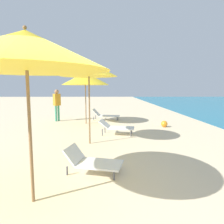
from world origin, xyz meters
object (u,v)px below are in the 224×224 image
Objects in this scene: umbrella_nearest at (26,50)px; beach_ball at (164,124)px; lounger_nearest_shoreside at (92,161)px; lounger_second_shoreside at (116,127)px; lounger_farthest_shoreside at (105,115)px; umbrella_second at (89,69)px; umbrella_farthest at (85,79)px; person_walking_near at (57,102)px.

umbrella_nearest is 7.53m from beach_ball.
lounger_second_shoreside is (0.65, 3.50, 0.06)m from lounger_nearest_shoreside.
lounger_nearest_shoreside is 0.91× the size of lounger_second_shoreside.
lounger_farthest_shoreside is at bearing 102.43° from lounger_nearest_shoreside.
umbrella_farthest is (-0.55, 3.74, -0.11)m from umbrella_second.
beach_ball is (5.48, -1.82, -0.93)m from person_walking_near.
umbrella_nearest is at bearing -37.80° from person_walking_near.
person_walking_near is at bearing 143.51° from lounger_second_shoreside.
umbrella_farthest is 8.87× the size of beach_ball.
umbrella_second is at bearing -116.74° from lounger_second_shoreside.
lounger_second_shoreside is 2.77m from beach_ball.
lounger_farthest_shoreside reaches higher than beach_ball.
umbrella_second reaches higher than lounger_farthest_shoreside.
lounger_second_shoreside is (1.51, 4.59, -2.06)m from umbrella_nearest.
lounger_second_shoreside is at bearing 93.14° from lounger_nearest_shoreside.
beach_ball is at bearing -14.94° from umbrella_farthest.
umbrella_farthest is at bearing 165.06° from beach_ball.
lounger_second_shoreside is at bearing -147.27° from beach_ball.
lounger_nearest_shoreside is 7.30m from person_walking_near.
umbrella_nearest is 1.55× the size of person_walking_near.
umbrella_second reaches higher than umbrella_farthest.
lounger_farthest_shoreside is (0.16, 7.12, 0.04)m from lounger_nearest_shoreside.
person_walking_near is at bearing 116.16° from umbrella_second.
umbrella_farthest is at bearing 89.65° from umbrella_nearest.
person_walking_near is at bearing -165.67° from lounger_farthest_shoreside.
umbrella_second reaches higher than beach_ball.
lounger_farthest_shoreside is at bearing 143.02° from beach_ball.
beach_ball is (2.82, -2.12, -0.14)m from lounger_farthest_shoreside.
umbrella_nearest reaches higher than beach_ball.
lounger_farthest_shoreside is (0.43, 4.85, -2.12)m from umbrella_second.
umbrella_second is 5.24m from person_walking_near.
lounger_farthest_shoreside is 5.34× the size of beach_ball.
lounger_nearest_shoreside is 3.56m from lounger_second_shoreside.
person_walking_near is (-1.68, 0.80, -1.23)m from umbrella_farthest.
umbrella_nearest reaches higher than umbrella_farthest.
umbrella_second is at bearing -23.37° from person_walking_near.
umbrella_nearest is 1.02× the size of umbrella_farthest.
umbrella_farthest is 1.66× the size of lounger_farthest_shoreside.
umbrella_nearest is 2.09× the size of lounger_nearest_shoreside.
person_walking_near is at bearing 161.66° from beach_ball.
umbrella_nearest is 1.69× the size of lounger_farthest_shoreside.
umbrella_nearest reaches higher than umbrella_second.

